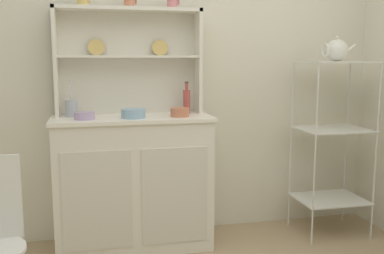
{
  "coord_description": "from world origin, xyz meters",
  "views": [
    {
      "loc": [
        -0.53,
        -1.55,
        1.28
      ],
      "look_at": [
        0.09,
        1.12,
        0.86
      ],
      "focal_mm": 41.27,
      "sensor_mm": 36.0,
      "label": 1
    }
  ],
  "objects_px": {
    "hutch_cabinet": "(134,181)",
    "porcelain_teapot": "(337,50)",
    "jam_bottle": "(187,101)",
    "utensil_jar": "(72,108)",
    "cup_gold_0": "(83,0)",
    "bowl_mixing_large": "(84,116)",
    "bakers_rack": "(333,129)",
    "hutch_shelf_unit": "(129,53)"
  },
  "relations": [
    {
      "from": "bowl_mixing_large",
      "to": "utensil_jar",
      "type": "xyz_separation_m",
      "value": [
        -0.08,
        0.15,
        0.03
      ]
    },
    {
      "from": "bowl_mixing_large",
      "to": "bakers_rack",
      "type": "bearing_deg",
      "value": -0.09
    },
    {
      "from": "cup_gold_0",
      "to": "bowl_mixing_large",
      "type": "bearing_deg",
      "value": -94.57
    },
    {
      "from": "utensil_jar",
      "to": "porcelain_teapot",
      "type": "relative_size",
      "value": 0.97
    },
    {
      "from": "bakers_rack",
      "to": "cup_gold_0",
      "type": "relative_size",
      "value": 14.73
    },
    {
      "from": "cup_gold_0",
      "to": "jam_bottle",
      "type": "distance_m",
      "value": 0.96
    },
    {
      "from": "bowl_mixing_large",
      "to": "cup_gold_0",
      "type": "bearing_deg",
      "value": 85.43
    },
    {
      "from": "jam_bottle",
      "to": "hutch_shelf_unit",
      "type": "bearing_deg",
      "value": 168.7
    },
    {
      "from": "hutch_cabinet",
      "to": "cup_gold_0",
      "type": "distance_m",
      "value": 1.24
    },
    {
      "from": "hutch_shelf_unit",
      "to": "porcelain_teapot",
      "type": "xyz_separation_m",
      "value": [
        1.44,
        -0.24,
        0.02
      ]
    },
    {
      "from": "hutch_cabinet",
      "to": "cup_gold_0",
      "type": "bearing_deg",
      "value": 157.25
    },
    {
      "from": "hutch_cabinet",
      "to": "cup_gold_0",
      "type": "height_order",
      "value": "cup_gold_0"
    },
    {
      "from": "hutch_cabinet",
      "to": "hutch_shelf_unit",
      "type": "bearing_deg",
      "value": 90.0
    },
    {
      "from": "hutch_shelf_unit",
      "to": "bowl_mixing_large",
      "type": "bearing_deg",
      "value": -142.31
    },
    {
      "from": "hutch_cabinet",
      "to": "bowl_mixing_large",
      "type": "relative_size",
      "value": 8.16
    },
    {
      "from": "porcelain_teapot",
      "to": "bowl_mixing_large",
      "type": "bearing_deg",
      "value": 179.91
    },
    {
      "from": "hutch_shelf_unit",
      "to": "hutch_cabinet",
      "type": "bearing_deg",
      "value": -90.0
    },
    {
      "from": "hutch_cabinet",
      "to": "jam_bottle",
      "type": "height_order",
      "value": "jam_bottle"
    },
    {
      "from": "hutch_cabinet",
      "to": "porcelain_teapot",
      "type": "bearing_deg",
      "value": -3.04
    },
    {
      "from": "hutch_cabinet",
      "to": "utensil_jar",
      "type": "distance_m",
      "value": 0.64
    },
    {
      "from": "hutch_cabinet",
      "to": "cup_gold_0",
      "type": "relative_size",
      "value": 12.27
    },
    {
      "from": "cup_gold_0",
      "to": "porcelain_teapot",
      "type": "distance_m",
      "value": 1.77
    },
    {
      "from": "hutch_shelf_unit",
      "to": "jam_bottle",
      "type": "xyz_separation_m",
      "value": [
        0.39,
        -0.08,
        -0.33
      ]
    },
    {
      "from": "jam_bottle",
      "to": "utensil_jar",
      "type": "bearing_deg",
      "value": -179.38
    },
    {
      "from": "bakers_rack",
      "to": "cup_gold_0",
      "type": "height_order",
      "value": "cup_gold_0"
    },
    {
      "from": "hutch_cabinet",
      "to": "bowl_mixing_large",
      "type": "distance_m",
      "value": 0.56
    },
    {
      "from": "hutch_cabinet",
      "to": "bowl_mixing_large",
      "type": "bearing_deg",
      "value": -166.59
    },
    {
      "from": "hutch_shelf_unit",
      "to": "jam_bottle",
      "type": "relative_size",
      "value": 4.41
    },
    {
      "from": "bowl_mixing_large",
      "to": "jam_bottle",
      "type": "height_order",
      "value": "jam_bottle"
    },
    {
      "from": "bakers_rack",
      "to": "bowl_mixing_large",
      "type": "xyz_separation_m",
      "value": [
        -1.74,
        0.0,
        0.15
      ]
    },
    {
      "from": "bowl_mixing_large",
      "to": "utensil_jar",
      "type": "height_order",
      "value": "utensil_jar"
    },
    {
      "from": "hutch_cabinet",
      "to": "hutch_shelf_unit",
      "type": "distance_m",
      "value": 0.87
    },
    {
      "from": "hutch_cabinet",
      "to": "bowl_mixing_large",
      "type": "xyz_separation_m",
      "value": [
        -0.31,
        -0.07,
        0.46
      ]
    },
    {
      "from": "hutch_cabinet",
      "to": "porcelain_teapot",
      "type": "relative_size",
      "value": 4.31
    },
    {
      "from": "hutch_shelf_unit",
      "to": "bowl_mixing_large",
      "type": "height_order",
      "value": "hutch_shelf_unit"
    },
    {
      "from": "jam_bottle",
      "to": "porcelain_teapot",
      "type": "relative_size",
      "value": 0.91
    },
    {
      "from": "jam_bottle",
      "to": "bowl_mixing_large",
      "type": "bearing_deg",
      "value": -167.1
    },
    {
      "from": "hutch_cabinet",
      "to": "jam_bottle",
      "type": "distance_m",
      "value": 0.66
    },
    {
      "from": "cup_gold_0",
      "to": "jam_bottle",
      "type": "bearing_deg",
      "value": -3.03
    },
    {
      "from": "hutch_cabinet",
      "to": "bakers_rack",
      "type": "xyz_separation_m",
      "value": [
        1.44,
        -0.08,
        0.31
      ]
    },
    {
      "from": "jam_bottle",
      "to": "utensil_jar",
      "type": "relative_size",
      "value": 0.94
    },
    {
      "from": "cup_gold_0",
      "to": "bowl_mixing_large",
      "type": "height_order",
      "value": "cup_gold_0"
    }
  ]
}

